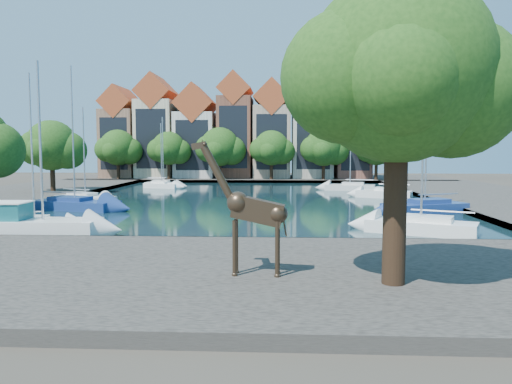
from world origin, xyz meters
TOP-DOWN VIEW (x-y plane):
  - ground at (0.00, 0.00)m, footprint 160.00×160.00m
  - water_basin at (0.00, 24.00)m, footprint 38.00×50.00m
  - near_quay at (0.00, -7.00)m, footprint 50.00×14.00m
  - far_quay at (0.00, 56.00)m, footprint 60.00×16.00m
  - left_quay at (-25.00, 24.00)m, footprint 14.00×52.00m
  - right_quay at (25.00, 24.00)m, footprint 14.00×52.00m
  - plane_tree at (7.62, -9.01)m, footprint 8.32×6.40m
  - townhouse_west_end at (-23.00, 55.99)m, footprint 5.44×9.18m
  - townhouse_west_mid at (-17.00, 55.99)m, footprint 5.94×9.18m
  - townhouse_west_inner at (-10.50, 55.99)m, footprint 6.43×9.18m
  - townhouse_center at (-4.00, 55.99)m, footprint 5.44×9.18m
  - townhouse_east_inner at (2.00, 55.99)m, footprint 5.94×9.18m
  - townhouse_east_mid at (8.50, 55.99)m, footprint 6.43×9.18m
  - townhouse_east_end at (15.00, 55.99)m, footprint 5.44×9.18m
  - far_tree_far_west at (-21.90, 50.49)m, footprint 7.28×5.60m
  - far_tree_west at (-13.91, 50.49)m, footprint 6.76×5.20m
  - far_tree_mid_west at (-5.89, 50.49)m, footprint 7.80×6.00m
  - far_tree_mid_east at (2.10, 50.49)m, footprint 7.02×5.40m
  - far_tree_east at (10.11, 50.49)m, footprint 7.54×5.80m
  - far_tree_far_east at (18.09, 50.49)m, footprint 6.76×5.20m
  - side_tree_left_far at (-21.90, 27.99)m, footprint 7.28×5.60m
  - giraffe_statue at (2.41, -8.04)m, footprint 3.50×0.68m
  - motorsailer at (-11.75, 1.99)m, footprint 8.51×2.67m
  - sailboat_left_a at (-12.00, 4.00)m, footprint 5.16×2.46m
  - sailboat_left_b at (-13.83, 14.53)m, footprint 7.89×4.50m
  - sailboat_left_c at (-14.95, 19.55)m, footprint 6.26×4.15m
  - sailboat_left_d at (-12.00, 38.43)m, footprint 4.93×2.52m
  - sailboat_left_e at (-12.00, 37.53)m, footprint 4.88×2.85m
  - sailboat_right_a at (12.02, 4.00)m, footprint 6.73×4.71m
  - sailboat_right_b at (15.00, 13.75)m, footprint 7.19×4.73m
  - sailboat_right_c at (14.30, 26.24)m, footprint 5.89×3.91m
  - sailboat_right_d at (12.00, 35.28)m, footprint 6.31×3.44m

SIDE VIEW (x-z plane):
  - ground at x=0.00m, z-range 0.00..0.00m
  - water_basin at x=0.00m, z-range 0.00..0.08m
  - near_quay at x=0.00m, z-range 0.00..0.50m
  - far_quay at x=0.00m, z-range 0.00..0.50m
  - left_quay at x=-25.00m, z-range 0.00..0.50m
  - right_quay at x=25.00m, z-range 0.00..0.50m
  - sailboat_left_e at x=-12.00m, z-range -3.60..4.79m
  - sailboat_left_a at x=-12.00m, z-range -4.30..5.50m
  - sailboat_left_c at x=-14.95m, z-range -3.89..5.11m
  - sailboat_right_d at x=12.00m, z-range -4.34..5.62m
  - sailboat_left_d at x=-12.00m, z-range -3.97..5.27m
  - sailboat_left_b at x=-13.83m, z-range -5.30..6.66m
  - sailboat_right_a at x=12.02m, z-range -4.77..6.15m
  - sailboat_right_c at x=14.30m, z-range -4.39..5.77m
  - sailboat_right_b at x=15.00m, z-range -5.25..6.66m
  - motorsailer at x=-11.75m, z-range -4.23..5.96m
  - giraffe_statue at x=2.41m, z-range 0.46..5.46m
  - far_tree_west at x=-13.91m, z-range 1.40..8.76m
  - far_tree_far_east at x=18.09m, z-range 1.40..8.76m
  - far_tree_mid_east at x=2.10m, z-range 1.37..8.89m
  - far_tree_far_west at x=-21.90m, z-range 1.34..9.02m
  - far_tree_east at x=10.11m, z-range 1.32..9.16m
  - far_tree_mid_west at x=-5.89m, z-range 1.29..9.29m
  - side_tree_left_far at x=-21.90m, z-range 1.44..9.32m
  - townhouse_east_end at x=15.00m, z-range -0.11..14.32m
  - townhouse_west_inner at x=-10.50m, z-range -0.22..14.92m
  - townhouse_west_end at x=-23.00m, z-range -0.11..14.83m
  - plane_tree at x=7.62m, z-range 2.36..12.98m
  - townhouse_east_inner at x=2.00m, z-range -0.16..15.63m
  - townhouse_east_mid at x=8.50m, z-range -0.22..16.43m
  - townhouse_west_mid at x=-17.00m, z-range -0.16..16.63m
  - townhouse_center at x=-4.00m, z-range -0.10..16.83m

